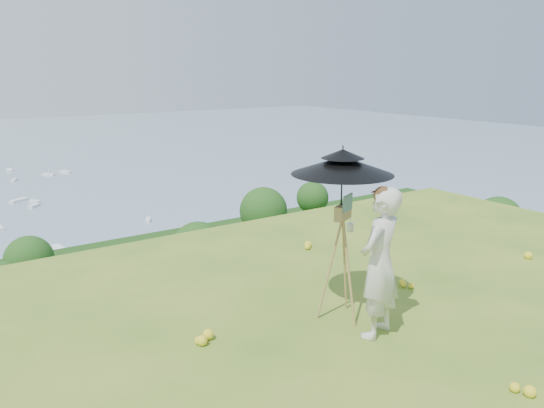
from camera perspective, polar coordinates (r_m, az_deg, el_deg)
ground at (r=6.34m, az=25.43°, el=-17.67°), size 14.00×14.00×0.00m
slope_trees at (r=41.99m, az=-24.61°, el=-12.89°), size 110.00×50.00×6.00m
wildflowers at (r=6.42m, az=23.50°, el=-16.44°), size 10.00×10.50×0.12m
painter at (r=6.56m, az=11.50°, el=-6.25°), size 0.80×0.66×1.89m
field_easel at (r=6.96m, az=7.47°, el=-5.74°), size 0.85×0.85×1.69m
sun_umbrella at (r=6.70m, az=7.52°, el=2.40°), size 1.52×1.52×0.91m
painter_cap at (r=6.31m, az=11.89°, el=1.32°), size 0.29×0.32×0.10m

